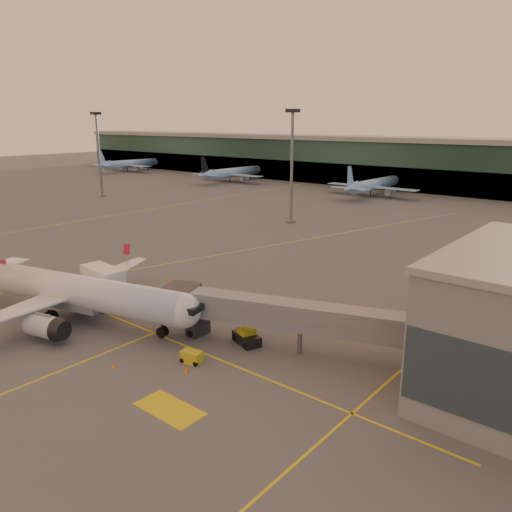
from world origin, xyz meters
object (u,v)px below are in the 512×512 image
Objects in this scene: main_airplane at (69,291)px; pushback_tug at (247,337)px; catering_truck at (104,284)px; gpu_cart at (192,357)px.

pushback_tug is at bearing 7.61° from main_airplane.
pushback_tug is (21.52, 2.94, -2.17)m from catering_truck.
catering_truck is at bearing 158.39° from gpu_cart.
main_airplane is at bearing -74.57° from catering_truck.
catering_truck reaches higher than pushback_tug.
catering_truck is 1.77× the size of pushback_tug.
gpu_cart is at bearing -5.79° from catering_truck.
gpu_cart is 0.59× the size of pushback_tug.
pushback_tug reaches higher than gpu_cart.
pushback_tug is at bearing 12.69° from catering_truck.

